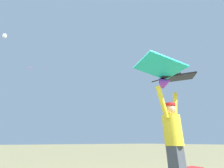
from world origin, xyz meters
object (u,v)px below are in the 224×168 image
(distant_kite_magenta_low_left, at_px, (31,67))
(kite_flyer_person, at_px, (174,139))
(distant_kite_white_mid_right, at_px, (5,36))
(held_stunt_kite, at_px, (168,75))

(distant_kite_magenta_low_left, bearing_deg, kite_flyer_person, -87.03)
(kite_flyer_person, relative_size, distant_kite_white_mid_right, 2.34)
(kite_flyer_person, xyz_separation_m, distant_kite_magenta_low_left, (-1.33, 25.60, 12.07))
(distant_kite_magenta_low_left, bearing_deg, distant_kite_white_mid_right, 143.16)
(distant_kite_white_mid_right, xyz_separation_m, distant_kite_magenta_low_left, (5.21, -3.90, -6.95))
(kite_flyer_person, distance_m, distant_kite_magenta_low_left, 28.33)
(kite_flyer_person, xyz_separation_m, held_stunt_kite, (0.01, -0.07, 1.29))
(held_stunt_kite, height_order, distant_kite_magenta_low_left, distant_kite_magenta_low_left)
(kite_flyer_person, distance_m, held_stunt_kite, 1.29)
(held_stunt_kite, distance_m, distant_kite_magenta_low_left, 27.88)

